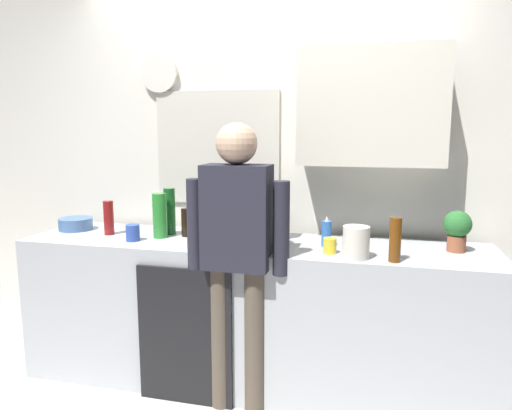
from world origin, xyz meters
TOP-DOWN VIEW (x-y plane):
  - ground_plane at (0.00, 0.00)m, footprint 8.00×8.00m
  - kitchen_counter at (0.00, 0.30)m, footprint 2.81×0.64m
  - dishwasher_panel at (-0.31, -0.03)m, footprint 0.56×0.02m
  - back_wall_assembly at (0.08, 0.70)m, footprint 4.41×0.42m
  - coffee_maker at (0.10, 0.41)m, footprint 0.20×0.20m
  - bottle_olive_oil at (-0.27, 0.42)m, footprint 0.06×0.06m
  - bottle_green_wine at (-0.57, 0.39)m, footprint 0.07×0.07m
  - bottle_amber_beer at (0.82, 0.07)m, footprint 0.06×0.06m
  - bottle_clear_soda at (-0.59, 0.28)m, footprint 0.09×0.09m
  - bottle_dark_sauce at (-0.44, 0.35)m, footprint 0.06×0.06m
  - bottle_red_vinegar at (-0.95, 0.28)m, footprint 0.06×0.06m
  - cup_blue_mug at (-0.71, 0.16)m, footprint 0.08×0.08m
  - cup_yellow_cup at (0.48, 0.15)m, footprint 0.07×0.07m
  - mixing_bowl at (-1.24, 0.36)m, footprint 0.22×0.22m
  - potted_plant at (1.16, 0.37)m, footprint 0.15×0.15m
  - dish_soap at (0.45, 0.30)m, footprint 0.06×0.06m
  - storage_canister at (0.62, 0.09)m, footprint 0.14×0.14m
  - person_at_sink at (0.00, 0.00)m, footprint 0.57×0.22m

SIDE VIEW (x-z plane):
  - ground_plane at x=0.00m, z-range 0.00..0.00m
  - dishwasher_panel at x=-0.31m, z-range 0.00..0.80m
  - kitchen_counter at x=0.00m, z-range 0.00..0.89m
  - mixing_bowl at x=-1.24m, z-range 0.89..0.97m
  - cup_yellow_cup at x=0.48m, z-range 0.89..0.98m
  - cup_blue_mug at x=-0.71m, z-range 0.89..0.99m
  - person_at_sink at x=0.00m, z-range 0.15..1.75m
  - dish_soap at x=0.45m, z-range 0.88..1.06m
  - storage_canister at x=0.62m, z-range 0.89..1.06m
  - bottle_dark_sauce at x=-0.44m, z-range 0.89..1.07m
  - bottle_red_vinegar at x=-0.95m, z-range 0.89..1.11m
  - bottle_amber_beer at x=0.82m, z-range 0.89..1.12m
  - bottle_olive_oil at x=-0.27m, z-range 0.89..1.14m
  - potted_plant at x=1.16m, z-range 0.91..1.14m
  - bottle_clear_soda at x=-0.59m, z-range 0.89..1.17m
  - coffee_maker at x=0.10m, z-range 0.87..1.20m
  - bottle_green_wine at x=-0.57m, z-range 0.89..1.19m
  - back_wall_assembly at x=0.08m, z-range 0.06..2.66m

